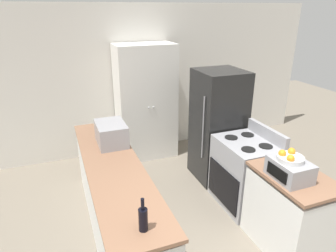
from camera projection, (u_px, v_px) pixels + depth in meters
name	position (u px, v px, depth m)	size (l,w,h in m)	color
wall_back	(135.00, 81.00, 5.33)	(7.00, 0.06, 2.60)	silver
counter_left	(116.00, 200.00, 3.47)	(0.60, 2.68, 0.92)	silver
counter_right	(288.00, 213.00, 3.26)	(0.60, 0.88, 0.92)	silver
pantry_cabinet	(146.00, 102.00, 5.18)	(0.99, 0.60, 1.98)	white
stove	(245.00, 173.00, 4.00)	(0.66, 0.80, 1.08)	#9E9EA3
refrigerator	(218.00, 126.00, 4.54)	(0.69, 0.68, 1.70)	black
microwave	(111.00, 133.00, 3.75)	(0.36, 0.49, 0.27)	#939399
wine_bottle	(143.00, 219.00, 2.29)	(0.07, 0.07, 0.29)	black
toaster_oven	(290.00, 170.00, 2.98)	(0.32, 0.40, 0.20)	#939399
fruit_bowl	(290.00, 158.00, 2.93)	(0.26, 0.26, 0.10)	silver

